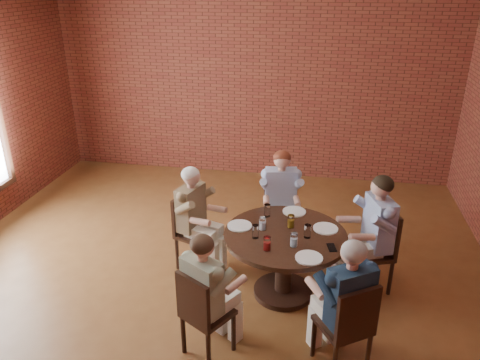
% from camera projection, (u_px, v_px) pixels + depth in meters
% --- Properties ---
extents(floor, '(7.00, 7.00, 0.00)m').
position_uv_depth(floor, '(203.00, 295.00, 5.08)').
color(floor, brown).
rests_on(floor, ground).
extents(wall_back, '(7.00, 0.00, 7.00)m').
position_uv_depth(wall_back, '(253.00, 75.00, 7.55)').
color(wall_back, brown).
rests_on(wall_back, ground).
extents(dining_table, '(1.27, 1.27, 0.75)m').
position_uv_depth(dining_table, '(285.00, 252.00, 4.89)').
color(dining_table, black).
rests_on(dining_table, floor).
extents(chair_a, '(0.54, 0.54, 0.93)m').
position_uv_depth(chair_a, '(378.00, 246.00, 5.04)').
color(chair_a, black).
rests_on(chair_a, floor).
extents(diner_a, '(0.78, 0.70, 1.33)m').
position_uv_depth(diner_a, '(372.00, 234.00, 4.97)').
color(diner_a, '#3F58A4').
rests_on(diner_a, floor).
extents(chair_b, '(0.45, 0.45, 0.91)m').
position_uv_depth(chair_b, '(280.00, 209.00, 5.86)').
color(chair_b, black).
rests_on(chair_b, floor).
extents(diner_b, '(0.58, 0.68, 1.28)m').
position_uv_depth(diner_b, '(281.00, 201.00, 5.73)').
color(diner_b, '#9BA6C6').
rests_on(diner_b, floor).
extents(chair_c, '(0.49, 0.49, 0.89)m').
position_uv_depth(chair_c, '(191.00, 228.00, 5.43)').
color(chair_c, black).
rests_on(chair_c, floor).
extents(diner_c, '(0.71, 0.64, 1.25)m').
position_uv_depth(diner_c, '(195.00, 219.00, 5.34)').
color(diner_c, brown).
rests_on(diner_c, floor).
extents(chair_d, '(0.52, 0.52, 0.89)m').
position_uv_depth(chair_d, '(202.00, 312.00, 4.08)').
color(chair_d, black).
rests_on(chair_d, floor).
extents(diner_d, '(0.71, 0.74, 1.24)m').
position_uv_depth(diner_d, '(207.00, 296.00, 4.08)').
color(diner_d, tan).
rests_on(diner_d, floor).
extents(chair_e, '(0.55, 0.55, 0.91)m').
position_uv_depth(chair_e, '(349.00, 325.00, 3.92)').
color(chair_e, black).
rests_on(chair_e, floor).
extents(diner_e, '(0.75, 0.78, 1.28)m').
position_uv_depth(diner_e, '(345.00, 305.00, 3.93)').
color(diner_e, '#16293F').
rests_on(diner_e, floor).
extents(plate_a, '(0.26, 0.26, 0.01)m').
position_uv_depth(plate_a, '(326.00, 228.00, 4.88)').
color(plate_a, white).
rests_on(plate_a, dining_table).
extents(plate_b, '(0.26, 0.26, 0.01)m').
position_uv_depth(plate_b, '(294.00, 211.00, 5.24)').
color(plate_b, white).
rests_on(plate_b, dining_table).
extents(plate_c, '(0.26, 0.26, 0.01)m').
position_uv_depth(plate_c, '(240.00, 226.00, 4.94)').
color(plate_c, white).
rests_on(plate_c, dining_table).
extents(plate_d, '(0.26, 0.26, 0.01)m').
position_uv_depth(plate_d, '(309.00, 258.00, 4.38)').
color(plate_d, white).
rests_on(plate_d, dining_table).
extents(glass_a, '(0.07, 0.07, 0.14)m').
position_uv_depth(glass_a, '(307.00, 231.00, 4.71)').
color(glass_a, white).
rests_on(glass_a, dining_table).
extents(glass_b, '(0.07, 0.07, 0.14)m').
position_uv_depth(glass_b, '(291.00, 221.00, 4.90)').
color(glass_b, white).
rests_on(glass_b, dining_table).
extents(glass_c, '(0.07, 0.07, 0.14)m').
position_uv_depth(glass_c, '(267.00, 210.00, 5.13)').
color(glass_c, white).
rests_on(glass_c, dining_table).
extents(glass_d, '(0.07, 0.07, 0.14)m').
position_uv_depth(glass_d, '(263.00, 223.00, 4.85)').
color(glass_d, white).
rests_on(glass_d, dining_table).
extents(glass_e, '(0.07, 0.07, 0.14)m').
position_uv_depth(glass_e, '(255.00, 231.00, 4.70)').
color(glass_e, white).
rests_on(glass_e, dining_table).
extents(glass_f, '(0.07, 0.07, 0.14)m').
position_uv_depth(glass_f, '(267.00, 244.00, 4.49)').
color(glass_f, white).
rests_on(glass_f, dining_table).
extents(glass_g, '(0.07, 0.07, 0.14)m').
position_uv_depth(glass_g, '(294.00, 240.00, 4.55)').
color(glass_g, white).
rests_on(glass_g, dining_table).
extents(smartphone, '(0.11, 0.16, 0.01)m').
position_uv_depth(smartphone, '(332.00, 248.00, 4.55)').
color(smartphone, black).
rests_on(smartphone, dining_table).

